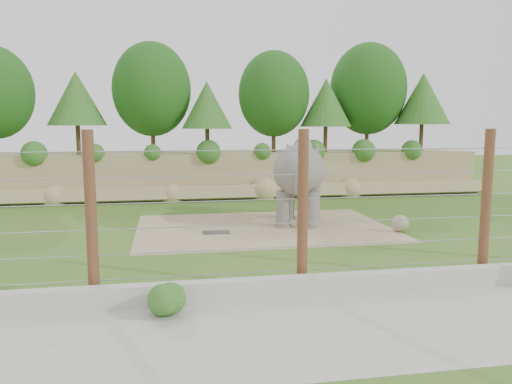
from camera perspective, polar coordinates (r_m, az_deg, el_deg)
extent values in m
plane|color=#356A20|center=(17.03, 1.20, -6.24)|extent=(90.00, 90.00, 0.00)
cube|color=#9B8C5D|center=(29.52, -3.78, 2.15)|extent=(30.00, 4.00, 2.50)
cube|color=#9B8C5D|center=(27.35, -3.22, -0.19)|extent=(30.00, 1.37, 1.07)
cylinder|color=#3F2B19|center=(29.09, -19.64, 5.66)|extent=(0.24, 0.24, 1.58)
sphere|color=#114913|center=(29.11, -19.83, 9.87)|extent=(3.60, 3.60, 3.60)
cylinder|color=#3F2B19|center=(29.21, -11.69, 6.30)|extent=(0.24, 0.24, 1.92)
sphere|color=#114913|center=(29.27, -11.83, 11.41)|extent=(4.40, 4.40, 4.40)
cylinder|color=#3F2B19|center=(28.10, -5.58, 5.83)|extent=(0.24, 0.24, 1.40)
sphere|color=#114913|center=(28.11, -5.63, 9.71)|extent=(3.20, 3.20, 3.20)
cylinder|color=#3F2B19|center=(29.67, 2.03, 6.37)|extent=(0.24, 0.24, 1.82)
sphere|color=#114913|center=(29.72, 2.05, 11.14)|extent=(4.16, 4.16, 4.16)
cylinder|color=#3F2B19|center=(29.88, 7.93, 6.01)|extent=(0.24, 0.24, 1.50)
sphere|color=#114913|center=(29.89, 8.01, 9.92)|extent=(3.44, 3.44, 3.44)
cylinder|color=#3F2B19|center=(31.86, 12.55, 6.47)|extent=(0.24, 0.24, 2.03)
sphere|color=#114913|center=(31.93, 12.69, 11.42)|extent=(4.64, 4.64, 4.64)
cylinder|color=#3F2B19|center=(32.07, 18.35, 5.93)|extent=(0.24, 0.24, 1.64)
sphere|color=#114913|center=(32.10, 18.52, 9.91)|extent=(3.76, 3.76, 3.76)
cube|color=#977E61|center=(19.99, 0.91, -4.11)|extent=(10.00, 7.00, 0.02)
cube|color=#262628|center=(19.10, -4.55, -4.61)|extent=(1.00, 0.60, 0.03)
sphere|color=gray|center=(19.94, 16.15, -3.46)|extent=(0.65, 0.65, 0.65)
cube|color=#A8A79D|center=(12.28, 5.89, -10.61)|extent=(26.00, 0.35, 0.50)
cube|color=#A8A79D|center=(10.59, 8.96, -15.17)|extent=(26.00, 4.00, 0.01)
cylinder|color=#512C1C|center=(12.01, -18.33, -2.77)|extent=(0.26, 0.26, 4.00)
cylinder|color=#512C1C|center=(12.33, 5.36, -2.15)|extent=(0.26, 0.26, 4.00)
cylinder|color=#512C1C|center=(14.48, 24.80, -1.36)|extent=(0.26, 0.26, 4.00)
cylinder|color=#94959A|center=(12.67, 5.27, -8.85)|extent=(20.00, 0.02, 0.02)
cylinder|color=#94959A|center=(12.51, 5.30, -6.22)|extent=(20.00, 0.02, 0.02)
cylinder|color=#94959A|center=(12.38, 5.34, -3.52)|extent=(20.00, 0.02, 0.02)
cylinder|color=#94959A|center=(12.28, 5.37, -0.77)|extent=(20.00, 0.02, 0.02)
cylinder|color=#94959A|center=(12.20, 5.41, 2.02)|extent=(20.00, 0.02, 0.02)
cylinder|color=#94959A|center=(12.16, 5.44, 4.83)|extent=(20.00, 0.02, 0.02)
sphere|color=#2A551B|center=(11.05, -9.86, -12.19)|extent=(0.71, 0.71, 0.71)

